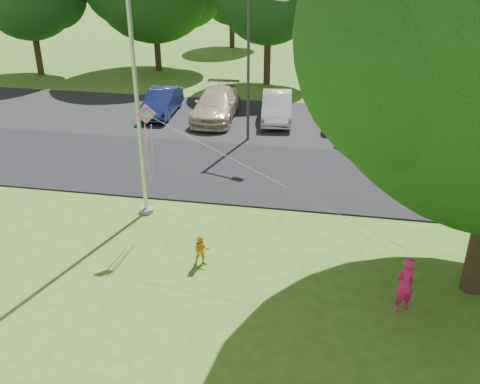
% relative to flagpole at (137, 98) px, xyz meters
% --- Properties ---
extents(ground, '(120.00, 120.00, 0.00)m').
position_rel_flagpole_xyz_m(ground, '(3.50, -5.00, -4.17)').
color(ground, '#3F6D1C').
rests_on(ground, ground).
extents(park_road, '(60.00, 6.00, 0.06)m').
position_rel_flagpole_xyz_m(park_road, '(3.50, 4.00, -4.14)').
color(park_road, black).
rests_on(park_road, ground).
extents(parking_strip, '(42.00, 7.00, 0.06)m').
position_rel_flagpole_xyz_m(parking_strip, '(3.50, 10.50, -4.14)').
color(parking_strip, black).
rests_on(parking_strip, ground).
extents(flagpole, '(0.50, 0.50, 10.00)m').
position_rel_flagpole_xyz_m(flagpole, '(0.00, 0.00, 0.00)').
color(flagpole, '#B7BABF').
rests_on(flagpole, ground).
extents(street_lamp, '(1.83, 0.77, 6.73)m').
position_rel_flagpole_xyz_m(street_lamp, '(2.64, 7.58, -0.12)').
color(street_lamp, '#3F3F44').
rests_on(street_lamp, ground).
extents(trash_can, '(0.60, 0.60, 0.95)m').
position_rel_flagpole_xyz_m(trash_can, '(6.87, 7.87, -3.69)').
color(trash_can, black).
rests_on(trash_can, ground).
extents(parked_cars, '(13.84, 5.16, 1.48)m').
position_rel_flagpole_xyz_m(parked_cars, '(3.08, 10.65, -3.40)').
color(parked_cars, navy).
rests_on(parked_cars, ground).
extents(woman, '(0.70, 0.63, 1.61)m').
position_rel_flagpole_xyz_m(woman, '(8.44, -3.96, -3.36)').
color(woman, '#FF2171').
rests_on(woman, ground).
extents(child_yellow, '(0.57, 0.49, 1.00)m').
position_rel_flagpole_xyz_m(child_yellow, '(2.73, -2.88, -3.67)').
color(child_yellow, gold).
rests_on(child_yellow, ground).
extents(kite, '(7.98, 2.97, 2.66)m').
position_rel_flagpole_xyz_m(kite, '(0.97, -1.35, -0.56)').
color(kite, pink).
rests_on(kite, ground).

